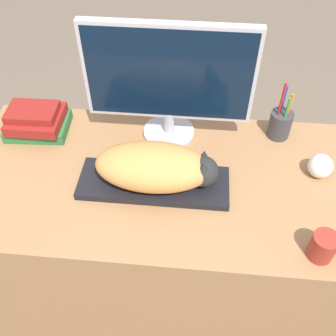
# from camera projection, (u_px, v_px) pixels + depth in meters

# --- Properties ---
(desk) EXTENTS (1.44, 0.64, 0.76)m
(desk) POSITION_uv_depth(u_px,v_px,m) (179.00, 242.00, 1.55)
(desk) COLOR #9E7047
(desk) RESTS_ON ground_plane
(keyboard) EXTENTS (0.47, 0.16, 0.02)m
(keyboard) POSITION_uv_depth(u_px,v_px,m) (154.00, 183.00, 1.24)
(keyboard) COLOR black
(keyboard) RESTS_ON desk
(cat) EXTENTS (0.38, 0.18, 0.13)m
(cat) POSITION_uv_depth(u_px,v_px,m) (158.00, 167.00, 1.19)
(cat) COLOR #D18C47
(cat) RESTS_ON keyboard
(monitor) EXTENTS (0.55, 0.18, 0.42)m
(monitor) POSITION_uv_depth(u_px,v_px,m) (169.00, 79.00, 1.24)
(monitor) COLOR #B7B7BC
(monitor) RESTS_ON desk
(coffee_mug) EXTENTS (0.10, 0.07, 0.08)m
(coffee_mug) POSITION_uv_depth(u_px,v_px,m) (324.00, 247.00, 1.05)
(coffee_mug) COLOR #9E2D23
(coffee_mug) RESTS_ON desk
(pen_cup) EXTENTS (0.08, 0.08, 0.22)m
(pen_cup) POSITION_uv_depth(u_px,v_px,m) (280.00, 123.00, 1.37)
(pen_cup) COLOR #38383D
(pen_cup) RESTS_ON desk
(baseball) EXTENTS (0.08, 0.08, 0.08)m
(baseball) POSITION_uv_depth(u_px,v_px,m) (320.00, 166.00, 1.26)
(baseball) COLOR silver
(baseball) RESTS_ON desk
(book_stack) EXTENTS (0.22, 0.18, 0.10)m
(book_stack) POSITION_uv_depth(u_px,v_px,m) (36.00, 121.00, 1.40)
(book_stack) COLOR #2D6B38
(book_stack) RESTS_ON desk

